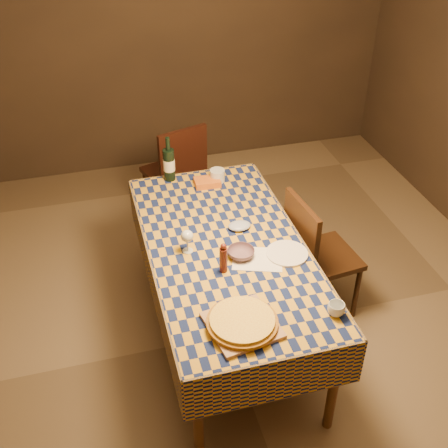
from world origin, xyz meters
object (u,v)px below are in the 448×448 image
Objects in this scene: pizza at (242,321)px; chair_right at (314,251)px; wine_bottle at (169,164)px; chair_far at (177,170)px; dining_table at (226,256)px; bowl at (241,253)px; white_plate at (287,253)px; cutting_board at (242,325)px.

chair_right reaches higher than pizza.
wine_bottle is 0.67m from chair_far.
pizza is (-0.10, -0.66, 0.11)m from dining_table.
bowl is 1.54m from chair_far.
pizza is 2.08m from chair_far.
chair_right is at bearing -43.09° from wine_bottle.
pizza reaches higher than dining_table.
dining_table is 1.98× the size of chair_far.
white_plate is at bearing 49.03° from pizza.
bowl is (0.16, 0.54, -0.01)m from pizza.
pizza is 1.52m from wine_bottle.
pizza is at bearing -106.07° from bowl.
chair_right is (0.63, 0.10, -0.17)m from dining_table.
chair_right is (0.73, 0.76, -0.29)m from pizza.
bowl is at bearing -159.59° from chair_right.
cutting_board is 1.52m from wine_bottle.
dining_table is at bearing 115.90° from bowl.
wine_bottle is (-0.24, 0.98, 0.10)m from bowl.
dining_table is at bearing 81.48° from pizza.
pizza is at bearing -134.09° from chair_right.
chair_far is at bearing 117.10° from chair_right.
wine_bottle reaches higher than bowl.
white_plate is 0.48m from chair_right.
chair_far is at bearing 91.27° from dining_table.
wine_bottle reaches higher than chair_far.
dining_table is 5.58× the size of wine_bottle.
bowl is 0.27m from white_plate.
white_plate reaches higher than dining_table.
pizza is 0.40× the size of chair_right.
wine_bottle is (-0.08, 1.52, 0.11)m from cutting_board.
cutting_board is 0.36× the size of chair_far.
bowl is 0.17× the size of chair_right.
white_plate is at bearing -63.84° from wine_bottle.
cutting_board reaches higher than white_plate.
dining_table is at bearing -88.73° from chair_far.
cutting_board is 1.08m from chair_right.
chair_right is at bearing 8.68° from dining_table.
chair_right reaches higher than bowl.
cutting_board is 2.08× the size of bowl.
white_plate is at bearing -77.18° from chair_far.
dining_table is at bearing -78.15° from wine_bottle.
chair_far is at bearing 102.82° from white_plate.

